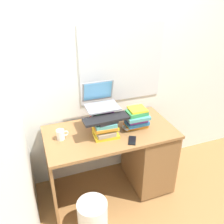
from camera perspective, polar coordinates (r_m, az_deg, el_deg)
ground_plane at (r=2.85m, az=-0.37°, el=-17.37°), size 6.00×6.00×0.00m
wall_back at (r=2.47m, az=-3.42°, el=10.78°), size 6.00×0.06×2.60m
wall_left at (r=2.03m, az=-22.72°, el=4.62°), size 0.05×6.00×2.60m
desk at (r=2.66m, az=6.34°, el=-9.71°), size 1.27×0.66×0.75m
book_stack_tall at (r=2.39m, az=-2.28°, el=-1.30°), size 0.24×0.21×0.22m
book_stack_keyboard_riser at (r=2.26m, az=-1.53°, el=-3.99°), size 0.24×0.20×0.18m
book_stack_side at (r=2.39m, az=5.83°, el=-1.51°), size 0.24×0.20×0.21m
laptop at (r=2.36m, az=-2.75°, el=2.80°), size 0.31×0.28×0.23m
keyboard at (r=2.20m, az=-1.43°, el=-1.64°), size 0.42×0.15×0.02m
computer_mouse at (r=2.40m, az=3.26°, el=-3.73°), size 0.06×0.10×0.04m
mug at (r=2.28m, az=-11.98°, el=-5.23°), size 0.11×0.07×0.10m
cell_phone at (r=2.24m, az=4.78°, el=-6.70°), size 0.12×0.15×0.01m
wastebasket at (r=2.43m, az=-4.60°, el=-23.04°), size 0.28×0.28×0.29m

